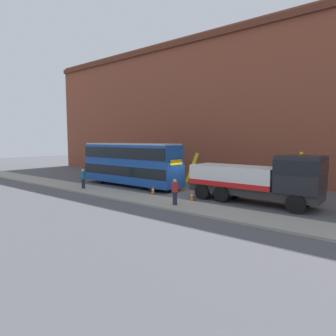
{
  "coord_description": "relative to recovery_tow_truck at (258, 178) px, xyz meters",
  "views": [
    {
      "loc": [
        13.16,
        -19.41,
        4.43
      ],
      "look_at": [
        -1.91,
        -0.23,
        2.0
      ],
      "focal_mm": 30.72,
      "sensor_mm": 36.0,
      "label": 1
    }
  ],
  "objects": [
    {
      "name": "building_facade",
      "position": [
        -5.96,
        9.04,
        6.31
      ],
      "size": [
        60.0,
        1.5,
        16.0
      ],
      "color": "brown",
      "rests_on": "ground_plane"
    },
    {
      "name": "pedestrian_bystander",
      "position": [
        -3.9,
        -4.32,
        -0.77
      ],
      "size": [
        0.47,
        0.41,
        1.71
      ],
      "rotation": [
        0.0,
        0.0,
        2.02
      ],
      "color": "#232333",
      "rests_on": "near_kerb"
    },
    {
      "name": "near_kerb",
      "position": [
        -5.96,
        -3.96,
        -1.68
      ],
      "size": [
        60.0,
        2.8,
        0.15
      ],
      "primitive_type": "cube",
      "color": "gray",
      "rests_on": "ground_plane"
    },
    {
      "name": "recovery_tow_truck",
      "position": [
        0.0,
        0.0,
        0.0
      ],
      "size": [
        10.17,
        2.81,
        3.67
      ],
      "rotation": [
        0.0,
        0.0,
        -0.02
      ],
      "color": "#2D2D2D",
      "rests_on": "ground_plane"
    },
    {
      "name": "traffic_cone_near_bus",
      "position": [
        -7.93,
        -1.9,
        -1.42
      ],
      "size": [
        0.36,
        0.36,
        0.72
      ],
      "color": "orange",
      "rests_on": "ground_plane"
    },
    {
      "name": "ground_plane",
      "position": [
        -5.96,
        0.24,
        -1.76
      ],
      "size": [
        120.0,
        120.0,
        0.0
      ],
      "primitive_type": "plane",
      "color": "#4C4C51"
    },
    {
      "name": "pedestrian_onlooker",
      "position": [
        -14.05,
        -4.17,
        -0.77
      ],
      "size": [
        0.41,
        0.47,
        1.71
      ],
      "rotation": [
        0.0,
        0.0,
        0.48
      ],
      "color": "#232333",
      "rests_on": "near_kerb"
    },
    {
      "name": "traffic_cone_midway",
      "position": [
        -4.11,
        -1.97,
        -1.42
      ],
      "size": [
        0.36,
        0.36,
        0.72
      ],
      "color": "orange",
      "rests_on": "ground_plane"
    },
    {
      "name": "double_decker_bus",
      "position": [
        -12.44,
        0.01,
        0.47
      ],
      "size": [
        11.09,
        2.76,
        4.06
      ],
      "rotation": [
        0.0,
        0.0,
        -0.02
      ],
      "color": "#19479E",
      "rests_on": "ground_plane"
    }
  ]
}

